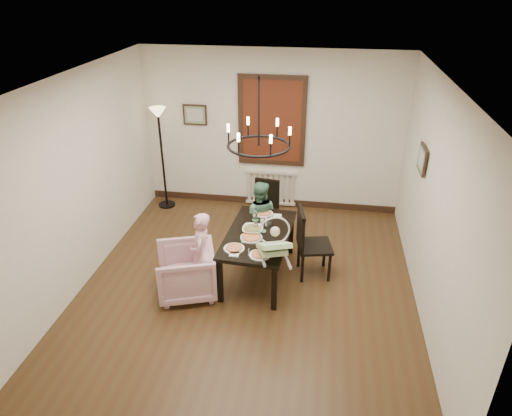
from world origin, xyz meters
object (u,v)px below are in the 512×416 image
(baby_bouncer, at_px, (274,244))
(floor_lamp, at_px, (163,160))
(dining_table, at_px, (258,238))
(drinking_glass, at_px, (256,228))
(seated_man, at_px, (259,222))
(elderly_woman, at_px, (202,259))
(armchair, at_px, (186,271))
(chair_right, at_px, (315,242))
(chair_far, at_px, (264,209))

(baby_bouncer, bearing_deg, floor_lamp, 114.22)
(dining_table, distance_m, drinking_glass, 0.16)
(seated_man, bearing_deg, elderly_woman, 61.10)
(elderly_woman, bearing_deg, armchair, -66.67)
(chair_right, height_order, seated_man, chair_right)
(chair_far, height_order, drinking_glass, chair_far)
(elderly_woman, relative_size, floor_lamp, 0.53)
(dining_table, distance_m, armchair, 1.08)
(baby_bouncer, distance_m, floor_lamp, 3.34)
(drinking_glass, bearing_deg, chair_right, 9.04)
(chair_right, distance_m, drinking_glass, 0.86)
(chair_right, height_order, drinking_glass, chair_right)
(seated_man, xyz_separation_m, drinking_glass, (0.05, -0.67, 0.29))
(armchair, relative_size, seated_man, 0.80)
(armchair, distance_m, drinking_glass, 1.11)
(armchair, xyz_separation_m, drinking_glass, (0.85, 0.57, 0.42))
(floor_lamp, bearing_deg, chair_far, -21.48)
(seated_man, xyz_separation_m, floor_lamp, (-1.91, 1.20, 0.43))
(chair_right, relative_size, elderly_woman, 1.09)
(baby_bouncer, xyz_separation_m, floor_lamp, (-2.28, 2.44, 0.02))
(armchair, bearing_deg, chair_far, 135.92)
(baby_bouncer, bearing_deg, armchair, 161.25)
(seated_man, bearing_deg, chair_right, 147.43)
(armchair, bearing_deg, baby_bouncer, 71.55)
(elderly_woman, bearing_deg, baby_bouncer, 76.57)
(dining_table, distance_m, seated_man, 0.71)
(chair_far, relative_size, baby_bouncer, 1.60)
(chair_far, xyz_separation_m, baby_bouncer, (0.35, -1.68, 0.42))
(elderly_woman, relative_size, baby_bouncer, 1.67)
(dining_table, relative_size, seated_man, 1.63)
(floor_lamp, bearing_deg, seated_man, -32.06)
(dining_table, xyz_separation_m, drinking_glass, (-0.04, 0.02, 0.15))
(dining_table, bearing_deg, elderly_woman, -143.87)
(seated_man, height_order, drinking_glass, seated_man)
(seated_man, height_order, floor_lamp, floor_lamp)
(chair_far, relative_size, seated_man, 0.97)
(chair_right, bearing_deg, seated_man, 46.24)
(chair_right, bearing_deg, floor_lamp, 46.12)
(drinking_glass, height_order, floor_lamp, floor_lamp)
(armchair, distance_m, baby_bouncer, 1.28)
(chair_right, relative_size, baby_bouncer, 1.82)
(chair_right, distance_m, seated_man, 1.02)
(chair_far, height_order, elderly_woman, elderly_woman)
(elderly_woman, bearing_deg, seated_man, 144.91)
(chair_far, distance_m, chair_right, 1.30)
(seated_man, bearing_deg, drinking_glass, 93.65)
(dining_table, xyz_separation_m, elderly_woman, (-0.70, -0.44, -0.13))
(dining_table, xyz_separation_m, chair_far, (-0.08, 1.13, -0.15))
(chair_far, xyz_separation_m, seated_man, (-0.01, -0.44, 0.01))
(chair_far, relative_size, elderly_woman, 0.96)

